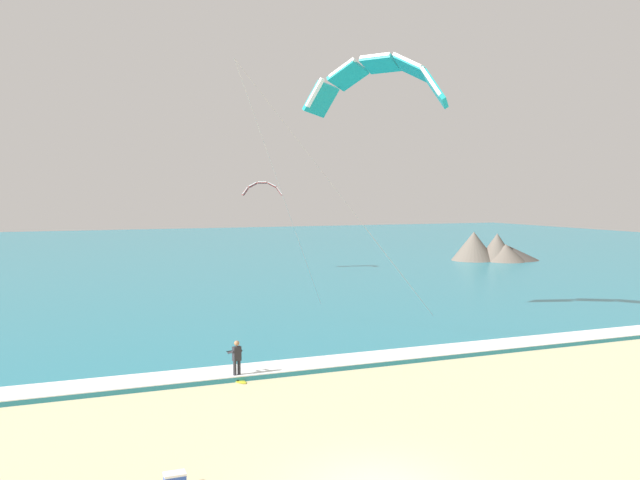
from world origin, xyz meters
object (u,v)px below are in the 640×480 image
at_px(kite_distant, 262,187).
at_px(kitesurfer, 237,358).
at_px(kite_primary, 377,79).
at_px(surfboard, 237,380).
at_px(cooler_box, 175,480).

bearing_deg(kite_distant, kitesurfer, -108.57).
bearing_deg(kite_primary, kitesurfer, -144.15).
bearing_deg(surfboard, cooler_box, -113.97).
relative_size(surfboard, kitesurfer, 0.87).
bearing_deg(kite_distant, cooler_box, -109.70).
xyz_separation_m(surfboard, kite_primary, (10.15, 7.35, 14.21)).
xyz_separation_m(kitesurfer, cooler_box, (-4.15, -9.36, -0.74)).
distance_m(surfboard, cooler_box, 10.23).
xyz_separation_m(surfboard, kitesurfer, (-0.00, 0.02, 0.91)).
relative_size(kite_primary, cooler_box, 24.77).
bearing_deg(cooler_box, kitesurfer, 66.09).
xyz_separation_m(kite_primary, cooler_box, (-14.30, -16.70, -14.04)).
bearing_deg(surfboard, kite_primary, 35.93).
bearing_deg(kite_primary, cooler_box, -130.59).
bearing_deg(kite_distant, surfboard, -108.55).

